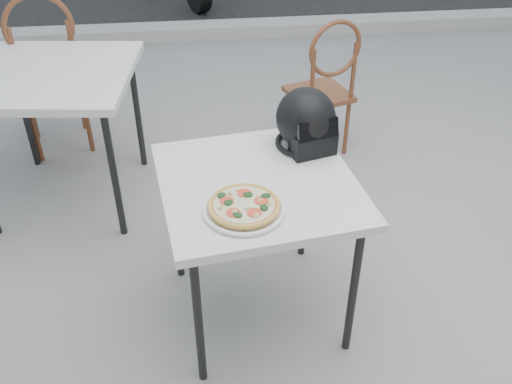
{
  "coord_description": "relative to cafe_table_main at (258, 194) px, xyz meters",
  "views": [
    {
      "loc": [
        -0.78,
        -2.37,
        2.03
      ],
      "look_at": [
        -0.59,
        -0.67,
        0.78
      ],
      "focal_mm": 40.0,
      "sensor_mm": 36.0,
      "label": 1
    }
  ],
  "objects": [
    {
      "name": "cafe_chair_main",
      "position": [
        0.57,
        1.33,
        -0.15
      ],
      "size": [
        0.45,
        0.45,
        0.93
      ],
      "rotation": [
        0.0,
        0.0,
        3.45
      ],
      "color": "brown",
      "rests_on": "ground"
    },
    {
      "name": "cafe_chair_side",
      "position": [
        -1.12,
        1.56,
        -0.07
      ],
      "size": [
        0.5,
        0.5,
        1.07
      ],
      "rotation": [
        0.0,
        0.0,
        3.41
      ],
      "color": "brown",
      "rests_on": "ground"
    },
    {
      "name": "pizza",
      "position": [
        -0.07,
        -0.19,
        0.1
      ],
      "size": [
        0.28,
        0.28,
        0.03
      ],
      "rotation": [
        0.0,
        0.0,
        -0.02
      ],
      "color": "#E2AE52",
      "rests_on": "plate"
    },
    {
      "name": "plate",
      "position": [
        -0.07,
        -0.19,
        0.08
      ],
      "size": [
        0.36,
        0.36,
        0.02
      ],
      "rotation": [
        0.0,
        0.0,
        0.2
      ],
      "color": "white",
      "rests_on": "cafe_table_main"
    },
    {
      "name": "helmet",
      "position": [
        0.24,
        0.24,
        0.18
      ],
      "size": [
        0.32,
        0.32,
        0.26
      ],
      "rotation": [
        0.0,
        0.0,
        0.26
      ],
      "color": "black",
      "rests_on": "cafe_table_main"
    },
    {
      "name": "cafe_table_main",
      "position": [
        0.0,
        0.0,
        0.0
      ],
      "size": [
        0.87,
        0.87,
        0.73
      ],
      "rotation": [
        0.0,
        0.0,
        0.14
      ],
      "color": "silver",
      "rests_on": "ground"
    },
    {
      "name": "cafe_table_side",
      "position": [
        -0.97,
        1.01,
        0.06
      ],
      "size": [
        0.93,
        0.93,
        0.8
      ],
      "rotation": [
        0.0,
        0.0,
        -0.12
      ],
      "color": "silver",
      "rests_on": "ground"
    },
    {
      "name": "ground",
      "position": [
        0.56,
        0.53,
        -0.67
      ],
      "size": [
        80.0,
        80.0,
        0.0
      ],
      "primitive_type": "plane",
      "color": "gray",
      "rests_on": "ground"
    },
    {
      "name": "curb",
      "position": [
        0.56,
        3.53,
        -0.61
      ],
      "size": [
        30.0,
        0.25,
        0.12
      ],
      "primitive_type": "cube",
      "color": "#A8A59D",
      "rests_on": "ground"
    }
  ]
}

